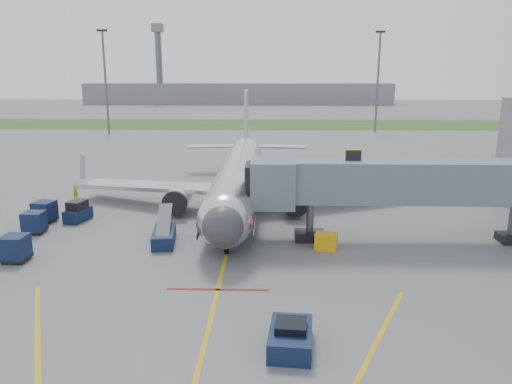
{
  "coord_description": "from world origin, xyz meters",
  "views": [
    {
      "loc": [
        3.03,
        -30.8,
        12.36
      ],
      "look_at": [
        1.9,
        7.08,
        3.2
      ],
      "focal_mm": 35.0,
      "sensor_mm": 36.0,
      "label": 1
    }
  ],
  "objects_px": {
    "pushback_tug": "(291,337)",
    "belt_loader": "(164,235)",
    "ramp_worker": "(75,192)",
    "airliner": "(239,177)",
    "baggage_tug": "(78,212)"
  },
  "relations": [
    {
      "from": "pushback_tug",
      "to": "belt_loader",
      "type": "height_order",
      "value": "belt_loader"
    },
    {
      "from": "pushback_tug",
      "to": "ramp_worker",
      "type": "height_order",
      "value": "ramp_worker"
    },
    {
      "from": "airliner",
      "to": "pushback_tug",
      "type": "distance_m",
      "value": 25.83
    },
    {
      "from": "airliner",
      "to": "pushback_tug",
      "type": "bearing_deg",
      "value": -81.07
    },
    {
      "from": "pushback_tug",
      "to": "belt_loader",
      "type": "distance_m",
      "value": 16.74
    },
    {
      "from": "ramp_worker",
      "to": "baggage_tug",
      "type": "bearing_deg",
      "value": -123.34
    },
    {
      "from": "pushback_tug",
      "to": "ramp_worker",
      "type": "xyz_separation_m",
      "value": [
        -20.31,
        26.84,
        0.23
      ]
    },
    {
      "from": "airliner",
      "to": "ramp_worker",
      "type": "xyz_separation_m",
      "value": [
        -16.31,
        1.4,
        -1.86
      ]
    },
    {
      "from": "ramp_worker",
      "to": "belt_loader",
      "type": "bearing_deg",
      "value": -103.48
    },
    {
      "from": "airliner",
      "to": "belt_loader",
      "type": "bearing_deg",
      "value": -113.27
    },
    {
      "from": "belt_loader",
      "to": "ramp_worker",
      "type": "relative_size",
      "value": 3.11
    },
    {
      "from": "airliner",
      "to": "ramp_worker",
      "type": "relative_size",
      "value": 22.74
    },
    {
      "from": "baggage_tug",
      "to": "ramp_worker",
      "type": "xyz_separation_m",
      "value": [
        -3.0,
        7.23,
        0.0
      ]
    },
    {
      "from": "baggage_tug",
      "to": "airliner",
      "type": "bearing_deg",
      "value": 23.66
    },
    {
      "from": "baggage_tug",
      "to": "ramp_worker",
      "type": "distance_m",
      "value": 7.83
    }
  ]
}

